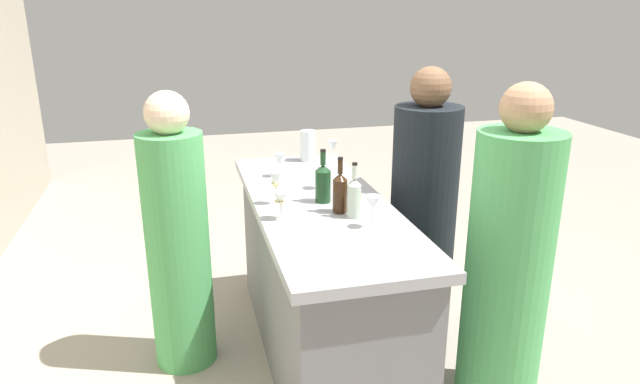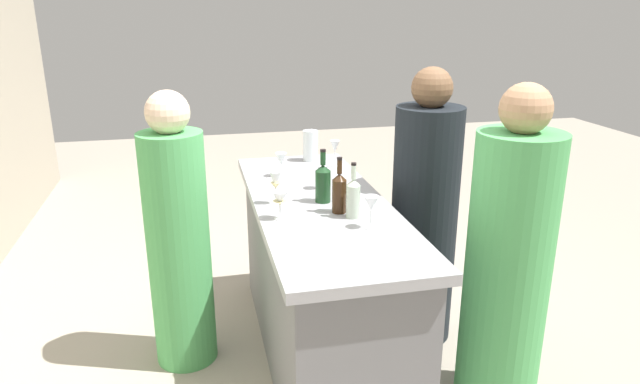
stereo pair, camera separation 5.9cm
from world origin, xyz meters
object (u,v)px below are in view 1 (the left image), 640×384
Objects in this scene: wine_glass_near_right at (322,171)px; person_center_guest at (508,266)px; wine_glass_far_center at (276,183)px; person_right_guest at (178,244)px; wine_bottle_leftmost_clear_pale at (354,197)px; wine_glass_far_left at (279,160)px; wine_glass_near_center at (373,204)px; wine_glass_far_right at (281,200)px; water_pitcher at (308,146)px; wine_bottle_second_left_amber_brown at (340,192)px; person_left_guest at (423,219)px; wine_bottle_center_olive_green at (323,182)px; wine_glass_near_left at (333,147)px.

person_center_guest is (-0.77, -0.72, -0.30)m from wine_glass_near_right.
person_right_guest is at bearing 74.78° from wine_glass_far_center.
wine_bottle_leftmost_clear_pale reaches higher than wine_glass_far_left.
wine_glass_far_right is at bearing 62.21° from wine_glass_near_center.
wine_glass_near_right is 0.87m from person_right_guest.
wine_glass_far_center is 0.87m from water_pitcher.
person_right_guest is at bearing -4.65° from person_center_guest.
wine_bottle_second_left_amber_brown is 0.71m from person_left_guest.
wine_bottle_center_olive_green is 0.22m from wine_glass_near_right.
wine_bottle_center_olive_green is at bearing 172.55° from water_pitcher.
person_right_guest reaches higher than wine_bottle_leftmost_clear_pale.
wine_bottle_leftmost_clear_pale is 1.78× the size of wine_glass_near_center.
person_left_guest is (0.11, -0.62, -0.30)m from wine_bottle_center_olive_green.
wine_glass_far_center reaches higher than wine_glass_far_right.
wine_glass_near_right is (0.62, 0.08, -0.01)m from wine_glass_near_center.
wine_bottle_center_olive_green reaches higher than wine_glass_far_left.
wine_bottle_center_olive_green reaches higher than wine_glass_near_center.
wine_bottle_center_olive_green is at bearing 3.18° from person_right_guest.
wine_bottle_center_olive_green is 1.70× the size of wine_glass_near_left.
wine_bottle_leftmost_clear_pale is 1.59× the size of wine_glass_far_center.
wine_bottle_leftmost_clear_pale is at bearing -174.97° from wine_glass_near_right.
wine_glass_far_right is 0.69× the size of water_pitcher.
wine_glass_near_center is 0.10× the size of person_right_guest.
person_center_guest is (-0.35, -1.02, -0.30)m from wine_glass_far_right.
wine_glass_near_center is 0.44m from wine_glass_far_right.
wine_bottle_second_left_amber_brown is 0.99m from water_pitcher.
wine_glass_near_center is 0.57m from wine_glass_far_center.
person_right_guest is (-0.66, 0.86, -0.33)m from water_pitcher.
wine_bottle_second_left_amber_brown is 0.18× the size of person_center_guest.
wine_glass_far_right is 0.09× the size of person_right_guest.
wine_glass_far_center is at bearing -3.53° from wine_glass_far_right.
wine_glass_near_left is 1.18× the size of wine_glass_far_right.
person_left_guest is (0.28, -0.58, -0.30)m from wine_bottle_second_left_amber_brown.
wine_glass_far_right is at bearing 21.89° from person_left_guest.
wine_glass_far_center is 0.11× the size of person_left_guest.
wine_glass_near_right is (0.21, -0.05, -0.01)m from wine_bottle_center_olive_green.
person_right_guest is (-0.34, 0.62, -0.33)m from wine_glass_far_left.
wine_glass_far_left is at bearing 16.51° from wine_glass_near_center.
person_left_guest reaches higher than person_center_guest.
wine_bottle_center_olive_green reaches higher than wine_glass_near_left.
person_left_guest is at bearing -100.21° from wine_glass_near_right.
wine_glass_far_left reaches higher than wine_glass_far_right.
wine_glass_near_center is 1.11× the size of wine_glass_near_right.
wine_glass_near_center is at bearing -17.18° from person_right_guest.
person_center_guest reaches higher than wine_glass_near_right.
wine_bottle_center_olive_green is 1.39× the size of water_pitcher.
wine_glass_far_left is (0.29, 0.19, -0.00)m from wine_glass_near_right.
wine_glass_near_center is at bearing -163.49° from wine_glass_far_left.
wine_bottle_second_left_amber_brown is 1.96× the size of wine_glass_far_left.
wine_bottle_leftmost_clear_pale is 1.00m from person_right_guest.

